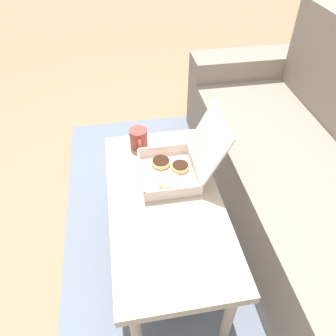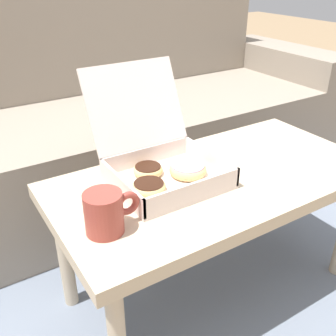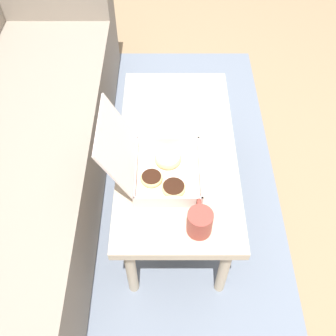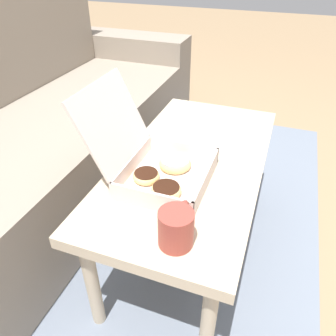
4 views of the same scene
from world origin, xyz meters
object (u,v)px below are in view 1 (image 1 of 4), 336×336
(pastry_box, at_px, (177,166))
(coffee_table, at_px, (165,207))
(coffee_mug, at_px, (139,139))
(couch, at_px, (330,195))

(pastry_box, bearing_deg, coffee_table, -29.04)
(pastry_box, height_order, coffee_mug, pastry_box)
(couch, relative_size, coffee_table, 2.47)
(pastry_box, relative_size, coffee_mug, 2.69)
(couch, relative_size, coffee_mug, 17.60)
(couch, distance_m, coffee_table, 0.84)
(couch, relative_size, pastry_box, 6.55)
(couch, height_order, coffee_table, couch)
(coffee_table, bearing_deg, coffee_mug, -169.37)
(coffee_table, relative_size, pastry_box, 2.65)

